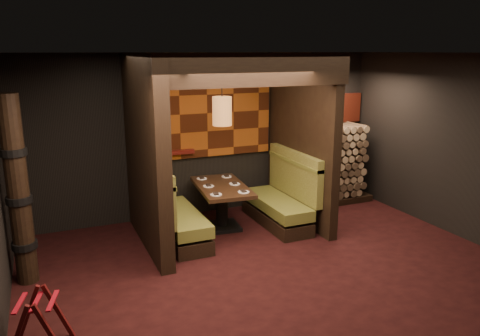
% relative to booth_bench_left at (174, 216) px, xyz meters
% --- Properties ---
extents(floor, '(6.50, 5.50, 0.02)m').
position_rel_booth_bench_left_xyz_m(floor, '(0.96, -1.65, -0.41)').
color(floor, black).
rests_on(floor, ground).
extents(ceiling, '(6.50, 5.50, 0.02)m').
position_rel_booth_bench_left_xyz_m(ceiling, '(0.96, -1.65, 2.46)').
color(ceiling, black).
rests_on(ceiling, ground).
extents(wall_back, '(6.50, 0.02, 2.85)m').
position_rel_booth_bench_left_xyz_m(wall_back, '(0.96, 1.11, 1.02)').
color(wall_back, black).
rests_on(wall_back, ground).
extents(wall_front, '(6.50, 0.02, 2.85)m').
position_rel_booth_bench_left_xyz_m(wall_front, '(0.96, -4.41, 1.02)').
color(wall_front, black).
rests_on(wall_front, ground).
extents(wall_right, '(0.02, 5.50, 2.85)m').
position_rel_booth_bench_left_xyz_m(wall_right, '(4.22, -1.65, 1.02)').
color(wall_right, black).
rests_on(wall_right, ground).
extents(partition_left, '(0.20, 2.20, 2.85)m').
position_rel_booth_bench_left_xyz_m(partition_left, '(-0.39, -0.00, 1.02)').
color(partition_left, black).
rests_on(partition_left, floor).
extents(partition_right, '(0.15, 2.10, 2.85)m').
position_rel_booth_bench_left_xyz_m(partition_right, '(2.26, 0.05, 1.02)').
color(partition_right, black).
rests_on(partition_right, floor).
extents(header_beam, '(2.85, 0.18, 0.44)m').
position_rel_booth_bench_left_xyz_m(header_beam, '(0.94, -0.95, 2.23)').
color(header_beam, black).
rests_on(header_beam, partition_left).
extents(tapa_back_panel, '(2.40, 0.06, 1.55)m').
position_rel_booth_bench_left_xyz_m(tapa_back_panel, '(0.94, 1.06, 1.42)').
color(tapa_back_panel, '#964614').
rests_on(tapa_back_panel, wall_back).
extents(tapa_side_panel, '(0.04, 1.85, 1.45)m').
position_rel_booth_bench_left_xyz_m(tapa_side_panel, '(-0.27, 0.17, 1.45)').
color(tapa_side_panel, '#964614').
rests_on(tapa_side_panel, partition_left).
extents(lacquer_shelf, '(0.60, 0.12, 0.07)m').
position_rel_booth_bench_left_xyz_m(lacquer_shelf, '(0.36, 1.00, 0.78)').
color(lacquer_shelf, '#54140F').
rests_on(lacquer_shelf, wall_back).
extents(booth_bench_left, '(0.68, 1.60, 1.14)m').
position_rel_booth_bench_left_xyz_m(booth_bench_left, '(0.00, 0.00, 0.00)').
color(booth_bench_left, black).
rests_on(booth_bench_left, floor).
extents(booth_bench_right, '(0.68, 1.60, 1.14)m').
position_rel_booth_bench_left_xyz_m(booth_bench_right, '(1.89, 0.00, 0.00)').
color(booth_bench_right, black).
rests_on(booth_bench_right, floor).
extents(dining_table, '(0.90, 1.48, 0.74)m').
position_rel_booth_bench_left_xyz_m(dining_table, '(0.87, 0.19, 0.11)').
color(dining_table, black).
rests_on(dining_table, floor).
extents(place_settings, '(0.72, 1.18, 0.03)m').
position_rel_booth_bench_left_xyz_m(place_settings, '(0.87, 0.19, 0.35)').
color(place_settings, white).
rests_on(place_settings, dining_table).
extents(pendant_lamp, '(0.30, 0.30, 1.11)m').
position_rel_booth_bench_left_xyz_m(pendant_lamp, '(0.87, 0.14, 1.56)').
color(pendant_lamp, '#965D2C').
rests_on(pendant_lamp, ceiling).
extents(luggage_rack, '(0.68, 0.55, 0.65)m').
position_rel_booth_bench_left_xyz_m(luggage_rack, '(-1.96, -2.15, -0.08)').
color(luggage_rack, '#410B0B').
rests_on(luggage_rack, floor).
extents(totem_column, '(0.31, 0.31, 2.40)m').
position_rel_booth_bench_left_xyz_m(totem_column, '(-2.09, -0.55, 0.79)').
color(totem_column, black).
rests_on(totem_column, floor).
extents(firewood_stack, '(1.73, 0.70, 1.50)m').
position_rel_booth_bench_left_xyz_m(firewood_stack, '(3.25, 0.70, 0.35)').
color(firewood_stack, black).
rests_on(firewood_stack, floor).
extents(mosaic_header, '(1.83, 0.10, 0.56)m').
position_rel_booth_bench_left_xyz_m(mosaic_header, '(3.25, 1.03, 1.38)').
color(mosaic_header, maroon).
rests_on(mosaic_header, wall_back).
extents(bay_front_post, '(0.08, 0.08, 2.85)m').
position_rel_booth_bench_left_xyz_m(bay_front_post, '(2.35, 0.31, 1.02)').
color(bay_front_post, black).
rests_on(bay_front_post, floor).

